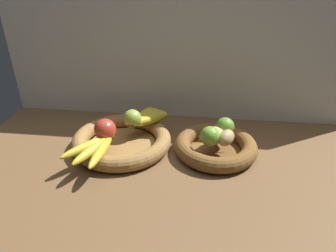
{
  "coord_description": "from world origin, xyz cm",
  "views": [
    {
      "loc": [
        8.97,
        -85.56,
        57.2
      ],
      "look_at": [
        -1.67,
        2.25,
        9.28
      ],
      "focal_mm": 32.44,
      "sensor_mm": 36.0,
      "label": 1
    }
  ],
  "objects": [
    {
      "name": "ground_plane",
      "position": [
        0.0,
        0.0,
        -1.5
      ],
      "size": [
        140.0,
        90.0,
        3.0
      ],
      "primitive_type": "cube",
      "color": "brown"
    },
    {
      "name": "back_wall",
      "position": [
        0.0,
        30.0,
        27.5
      ],
      "size": [
        140.0,
        3.0,
        55.0
      ],
      "color": "silver",
      "rests_on": "ground_plane"
    },
    {
      "name": "fruit_bowl_left",
      "position": [
        -17.87,
        2.25,
        2.46
      ],
      "size": [
        34.34,
        34.34,
        5.28
      ],
      "color": "olive",
      "rests_on": "ground_plane"
    },
    {
      "name": "fruit_bowl_right",
      "position": [
        14.53,
        2.25,
        2.47
      ],
      "size": [
        27.65,
        27.65,
        5.28
      ],
      "color": "brown",
      "rests_on": "ground_plane"
    },
    {
      "name": "apple_green_back",
      "position": [
        -15.02,
        7.67,
        8.53
      ],
      "size": [
        6.51,
        6.51,
        6.51
      ],
      "primitive_type": "sphere",
      "color": "#8CAD3D",
      "rests_on": "fruit_bowl_left"
    },
    {
      "name": "apple_red_front",
      "position": [
        -21.87,
        -2.07,
        8.93
      ],
      "size": [
        7.31,
        7.31,
        7.31
      ],
      "primitive_type": "sphere",
      "color": "#B73828",
      "rests_on": "fruit_bowl_left"
    },
    {
      "name": "banana_bunch_front",
      "position": [
        -23.03,
        -10.19,
        6.76
      ],
      "size": [
        13.87,
        19.83,
        2.96
      ],
      "color": "gold",
      "rests_on": "fruit_bowl_left"
    },
    {
      "name": "banana_bunch_back",
      "position": [
        -10.84,
        11.99,
        6.96
      ],
      "size": [
        14.47,
        16.72,
        3.36
      ],
      "color": "gold",
      "rests_on": "fruit_bowl_left"
    },
    {
      "name": "potato_back",
      "position": [
        16.34,
        6.25,
        7.42
      ],
      "size": [
        8.38,
        9.49,
        4.29
      ],
      "primitive_type": "ellipsoid",
      "rotation": [
        0.0,
        0.0,
        0.99
      ],
      "color": "tan",
      "rests_on": "fruit_bowl_right"
    },
    {
      "name": "potato_small",
      "position": [
        17.44,
        -0.66,
        7.81
      ],
      "size": [
        7.37,
        8.37,
        5.06
      ],
      "primitive_type": "ellipsoid",
      "rotation": [
        0.0,
        0.0,
        1.07
      ],
      "color": "tan",
      "rests_on": "fruit_bowl_right"
    },
    {
      "name": "potato_large",
      "position": [
        14.53,
        2.25,
        7.32
      ],
      "size": [
        6.91,
        8.69,
        4.09
      ],
      "primitive_type": "ellipsoid",
      "rotation": [
        0.0,
        0.0,
        1.8
      ],
      "color": "tan",
      "rests_on": "fruit_bowl_right"
    },
    {
      "name": "lime_near",
      "position": [
        12.18,
        -1.27,
        8.45
      ],
      "size": [
        6.34,
        6.34,
        6.34
      ],
      "primitive_type": "sphere",
      "color": "#6B9E33",
      "rests_on": "fruit_bowl_right"
    },
    {
      "name": "lime_far",
      "position": [
        17.27,
        5.78,
        8.42
      ],
      "size": [
        6.28,
        6.28,
        6.28
      ],
      "primitive_type": "sphere",
      "color": "olive",
      "rests_on": "fruit_bowl_right"
    },
    {
      "name": "chili_pepper",
      "position": [
        15.26,
        1.91,
        6.31
      ],
      "size": [
        13.25,
        5.33,
        2.06
      ],
      "primitive_type": "cone",
      "rotation": [
        0.0,
        1.57,
        0.26
      ],
      "color": "red",
      "rests_on": "fruit_bowl_right"
    }
  ]
}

